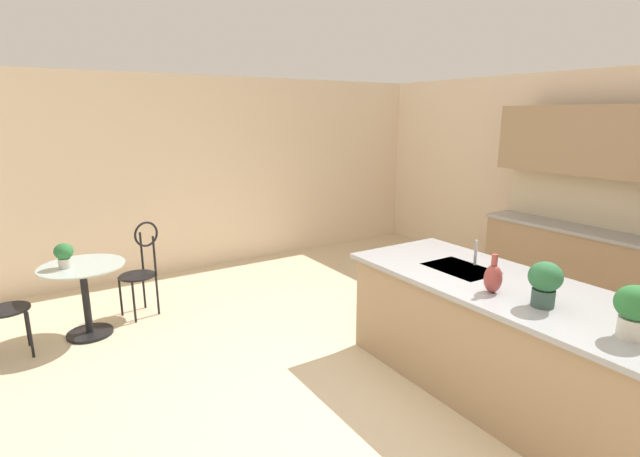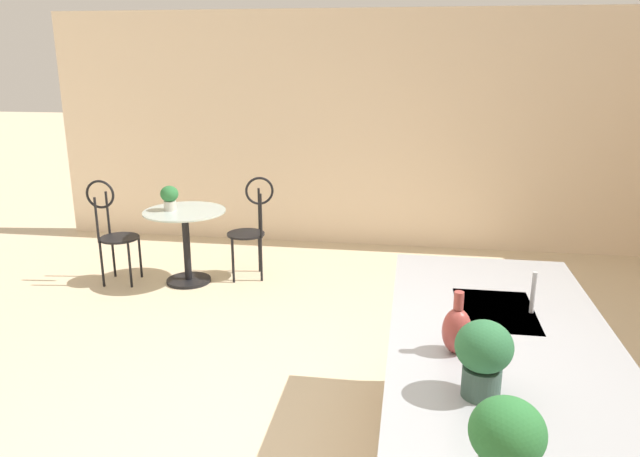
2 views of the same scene
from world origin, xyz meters
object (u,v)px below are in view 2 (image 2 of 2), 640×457
at_px(potted_plant_on_table, 169,196).
at_px(potted_plant_counter_far, 506,442).
at_px(chair_by_island, 251,223).
at_px(bistro_table, 186,239).
at_px(chair_near_window, 113,227).
at_px(potted_plant_counter_near, 483,354).
at_px(vase_on_counter, 457,329).

distance_m(potted_plant_on_table, potted_plant_counter_far, 4.64).
bearing_deg(potted_plant_on_table, chair_by_island, 109.07).
relative_size(bistro_table, chair_near_window, 0.77).
height_order(chair_by_island, potted_plant_counter_far, potted_plant_counter_far).
bearing_deg(chair_by_island, potted_plant_counter_near, 28.13).
height_order(bistro_table, potted_plant_counter_near, potted_plant_counter_near).
relative_size(bistro_table, chair_by_island, 0.77).
distance_m(bistro_table, potted_plant_counter_far, 4.60).
distance_m(bistro_table, vase_on_counter, 3.83).
distance_m(bistro_table, chair_by_island, 0.66).
distance_m(chair_near_window, chair_by_island, 1.36).
relative_size(potted_plant_on_table, potted_plant_counter_far, 0.77).
xyz_separation_m(potted_plant_on_table, vase_on_counter, (2.91, 2.54, 0.15)).
bearing_deg(potted_plant_counter_near, bistro_table, -142.83).
xyz_separation_m(chair_near_window, potted_plant_counter_far, (3.71, 3.20, 0.53)).
height_order(chair_near_window, vase_on_counter, vase_on_counter).
relative_size(chair_by_island, potted_plant_on_table, 4.27).
bearing_deg(chair_by_island, potted_plant_on_table, -70.93).
relative_size(potted_plant_counter_far, vase_on_counter, 1.10).
bearing_deg(chair_near_window, chair_by_island, 105.08).
xyz_separation_m(potted_plant_counter_near, vase_on_counter, (-0.35, -0.07, -0.07)).
xyz_separation_m(bistro_table, potted_plant_on_table, (0.01, -0.14, 0.43)).
height_order(bistro_table, chair_near_window, chair_near_window).
bearing_deg(vase_on_counter, chair_near_window, -132.08).
xyz_separation_m(chair_by_island, potted_plant_on_table, (0.26, -0.74, 0.31)).
bearing_deg(chair_by_island, vase_on_counter, 29.70).
bearing_deg(bistro_table, potted_plant_counter_near, 37.17).
bearing_deg(potted_plant_counter_near, chair_by_island, -151.87).
height_order(chair_by_island, potted_plant_counter_near, potted_plant_counter_near).
xyz_separation_m(potted_plant_counter_far, vase_on_counter, (-0.90, -0.08, -0.07)).
height_order(potted_plant_on_table, potted_plant_counter_far, potted_plant_counter_far).
relative_size(chair_near_window, chair_by_island, 1.00).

